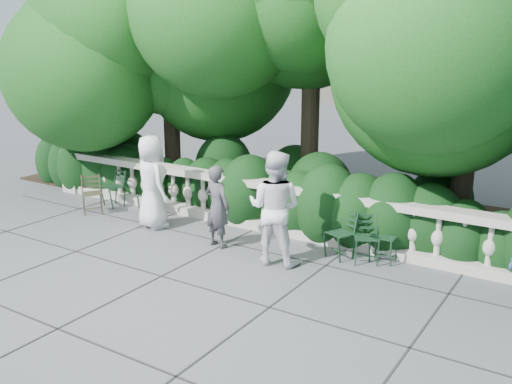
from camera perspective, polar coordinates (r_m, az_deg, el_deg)
The scene contains 13 objects.
ground at distance 9.65m, azimuth -3.23°, elevation -7.06°, with size 90.00×90.00×0.00m, color #48494E.
balustrade at distance 10.91m, azimuth 2.27°, elevation -1.68°, with size 12.00×0.44×1.00m.
shrub_hedge at distance 12.06m, azimuth 5.13°, elevation -2.48°, with size 15.00×2.60×1.70m, color black, non-canonical shape.
tree_canopy at distance 11.38m, azimuth 9.29°, elevation 16.57°, with size 15.04×6.52×6.78m.
chair_a at distance 12.21m, azimuth -10.82°, elevation -2.48°, with size 0.44×0.48×0.84m, color black, non-canonical shape.
chair_b at distance 13.10m, azimuth -14.52°, elevation -1.49°, with size 0.44×0.48×0.84m, color black, non-canonical shape.
chair_c at distance 9.85m, azimuth 7.67°, elevation -6.71°, with size 0.44×0.48×0.84m, color black, non-canonical shape.
chair_d at distance 9.79m, azimuth 12.28°, elevation -7.08°, with size 0.44×0.48×0.84m, color black, non-canonical shape.
chair_f at distance 9.67m, azimuth 10.93°, elevation -7.28°, with size 0.44×0.48×0.84m, color black, non-canonical shape.
chair_weathered at distance 12.59m, azimuth -15.90°, elevation -2.26°, with size 0.44×0.48×0.84m, color black, non-canonical shape.
person_businessman at distance 11.33m, azimuth -10.40°, elevation 1.00°, with size 0.90×0.59×1.84m, color silver.
person_woman_grey at distance 10.16m, azimuth -3.88°, elevation -1.45°, with size 0.55×0.36×1.50m, color #3C3B40.
person_casual_man at distance 9.35m, azimuth 1.87°, elevation -1.58°, with size 0.93×0.72×1.91m, color silver.
Camera 1 is at (5.26, -7.22, 3.65)m, focal length 40.00 mm.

